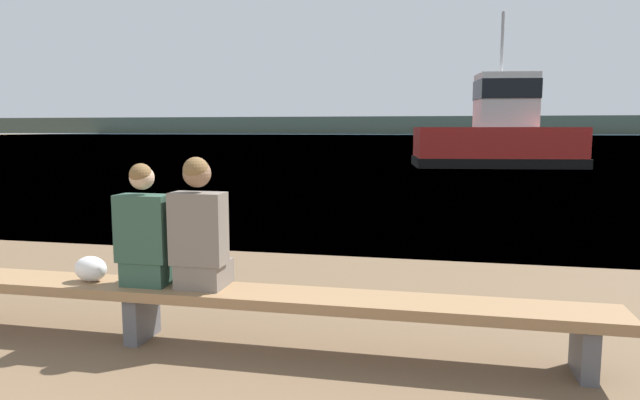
# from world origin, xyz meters

# --- Properties ---
(water_surface) EXTENTS (240.00, 240.00, 0.00)m
(water_surface) POSITION_xyz_m (0.00, 126.56, 0.00)
(water_surface) COLOR #386084
(water_surface) RESTS_ON ground
(far_shoreline) EXTENTS (600.00, 12.00, 5.67)m
(far_shoreline) POSITION_xyz_m (0.00, 192.04, 2.84)
(far_shoreline) COLOR #424738
(far_shoreline) RESTS_ON ground
(bench_main) EXTENTS (7.41, 0.47, 0.46)m
(bench_main) POSITION_xyz_m (0.14, 3.18, 0.39)
(bench_main) COLOR #8E6B47
(bench_main) RESTS_ON ground
(person_left) EXTENTS (0.43, 0.39, 0.99)m
(person_left) POSITION_xyz_m (0.19, 3.19, 0.88)
(person_left) COLOR #2D4C3D
(person_left) RESTS_ON bench_main
(person_right) EXTENTS (0.43, 0.40, 1.05)m
(person_right) POSITION_xyz_m (0.66, 3.19, 0.93)
(person_right) COLOR #70665B
(person_right) RESTS_ON bench_main
(shopping_bag) EXTENTS (0.28, 0.18, 0.21)m
(shopping_bag) POSITION_xyz_m (-0.32, 3.18, 0.57)
(shopping_bag) COLOR white
(shopping_bag) RESTS_ON bench_main
(tugboat_red) EXTENTS (7.76, 4.48, 6.89)m
(tugboat_red) POSITION_xyz_m (5.04, 26.33, 1.32)
(tugboat_red) COLOR red
(tugboat_red) RESTS_ON water_surface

